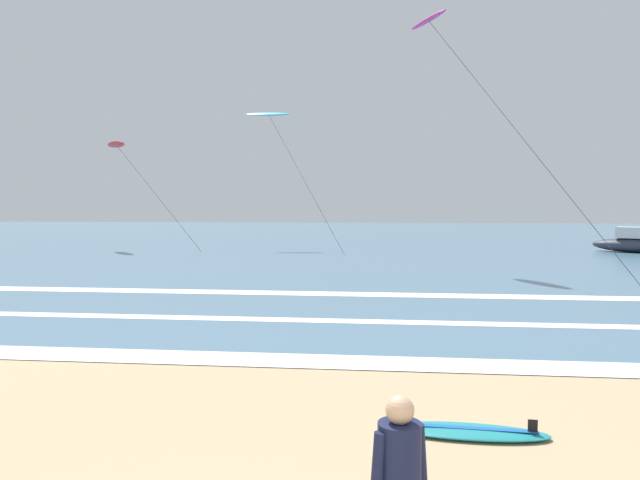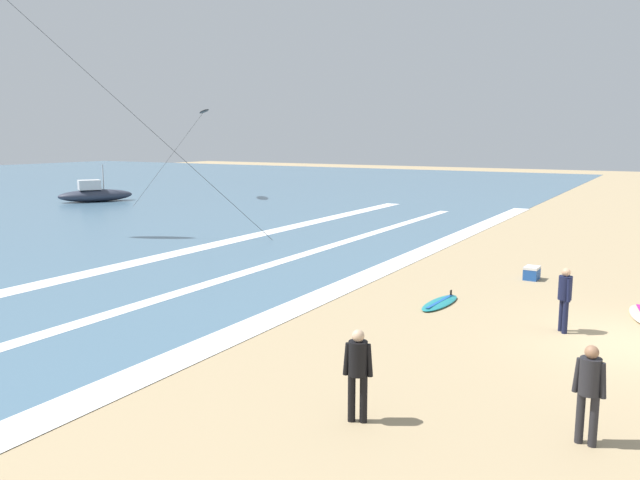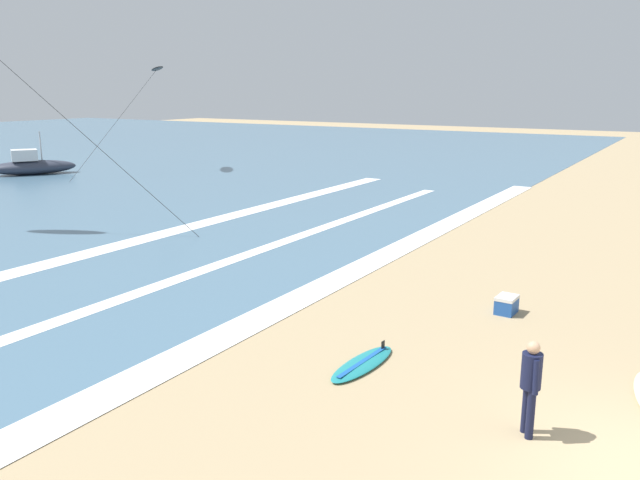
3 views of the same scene
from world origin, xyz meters
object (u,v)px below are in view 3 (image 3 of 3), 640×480
at_px(kite_black_high_left, 157,69).
at_px(cooler_box, 507,305).
at_px(offshore_boat, 32,166).
at_px(surfer_right_near, 531,380).
at_px(surfboard_right_spare, 363,364).

height_order(kite_black_high_left, cooler_box, kite_black_high_left).
relative_size(kite_black_high_left, offshore_boat, 1.65).
xyz_separation_m(surfer_right_near, surfboard_right_spare, (0.95, 3.46, -0.91)).
height_order(surfer_right_near, cooler_box, surfer_right_near).
height_order(surfboard_right_spare, cooler_box, cooler_box).
xyz_separation_m(surfboard_right_spare, offshore_boat, (14.61, 31.47, 0.51)).
xyz_separation_m(surfer_right_near, offshore_boat, (15.56, 34.93, -0.40)).
bearing_deg(cooler_box, offshore_boat, 73.10).
bearing_deg(cooler_box, surfboard_right_spare, 160.81).
distance_m(offshore_boat, cooler_box, 34.55).
relative_size(surfer_right_near, cooler_box, 2.54).
bearing_deg(surfboard_right_spare, surfer_right_near, -105.42).
height_order(kite_black_high_left, offshore_boat, kite_black_high_left).
height_order(surfboard_right_spare, kite_black_high_left, kite_black_high_left).
distance_m(kite_black_high_left, offshore_boat, 10.13).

